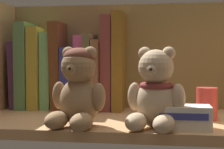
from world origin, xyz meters
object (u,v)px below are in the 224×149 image
at_px(book_3, 50,71).
at_px(teddy_bear_larger, 78,89).
at_px(book_0, 20,75).
at_px(small_product_box, 183,117).
at_px(book_9, 109,63).
at_px(book_8, 99,75).
at_px(book_5, 71,78).
at_px(book_7, 92,72).
at_px(teddy_bear_smaller, 155,94).
at_px(book_6, 82,72).
at_px(pillar_candle, 207,104).
at_px(book_2, 40,68).
at_px(book_1, 29,66).
at_px(book_4, 60,66).
at_px(book_10, 120,62).

height_order(book_3, teddy_bear_larger, book_3).
bearing_deg(book_0, small_product_box, -29.03).
bearing_deg(small_product_box, book_9, 127.22).
bearing_deg(book_3, book_8, 0.00).
distance_m(book_5, book_8, 0.07).
xyz_separation_m(book_5, book_7, (0.05, 0.00, 0.02)).
bearing_deg(teddy_bear_smaller, book_6, 129.74).
bearing_deg(teddy_bear_smaller, pillar_candle, 44.96).
xyz_separation_m(book_2, small_product_box, (0.36, -0.23, -0.08)).
bearing_deg(book_1, book_0, 180.00).
relative_size(book_4, book_6, 1.18).
height_order(book_3, teddy_bear_smaller, book_3).
xyz_separation_m(book_7, small_product_box, (0.22, -0.23, -0.07)).
relative_size(book_7, book_9, 0.81).
height_order(book_8, teddy_bear_larger, book_8).
bearing_deg(teddy_bear_smaller, small_product_box, 3.24).
bearing_deg(book_6, book_9, 0.00).
xyz_separation_m(book_3, pillar_candle, (0.39, -0.13, -0.06)).
xyz_separation_m(book_6, pillar_candle, (0.30, -0.13, -0.06)).
relative_size(book_2, book_5, 1.32).
bearing_deg(book_1, book_5, 0.00).
bearing_deg(book_5, book_7, 0.00).
bearing_deg(book_5, book_2, 180.00).
bearing_deg(book_2, book_10, 0.00).
distance_m(book_10, teddy_bear_smaller, 0.26).
distance_m(book_0, pillar_candle, 0.49).
distance_m(book_5, teddy_bear_larger, 0.25).
distance_m(book_3, teddy_bear_larger, 0.27).
distance_m(book_4, teddy_bear_smaller, 0.35).
bearing_deg(pillar_candle, teddy_bear_smaller, -135.04).
xyz_separation_m(book_1, book_5, (0.12, 0.00, -0.03)).
distance_m(book_2, book_6, 0.12).
xyz_separation_m(book_0, teddy_bear_smaller, (0.36, -0.23, -0.02)).
bearing_deg(book_3, teddy_bear_larger, -60.55).
xyz_separation_m(book_4, book_7, (0.08, 0.00, -0.02)).
bearing_deg(teddy_bear_larger, small_product_box, 1.55).
xyz_separation_m(book_1, book_8, (0.19, 0.00, -0.02)).
relative_size(book_3, book_7, 1.02).
relative_size(book_0, book_2, 0.82).
xyz_separation_m(book_4, book_8, (0.10, 0.00, -0.02)).
bearing_deg(book_10, pillar_candle, -32.03).
distance_m(book_4, book_9, 0.13).
bearing_deg(book_7, book_10, 0.00).
bearing_deg(book_5, book_6, 0.00).
height_order(book_0, book_6, book_6).
height_order(book_4, pillar_candle, book_4).
bearing_deg(book_1, pillar_candle, -15.86).
relative_size(book_4, small_product_box, 2.18).
xyz_separation_m(book_7, pillar_candle, (0.28, -0.13, -0.06)).
bearing_deg(book_9, small_product_box, -52.78).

